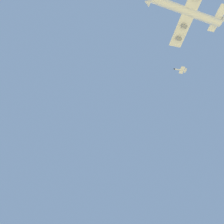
{
  "coord_description": "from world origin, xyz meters",
  "views": [
    {
      "loc": [
        63.04,
        71.47,
        2.18
      ],
      "look_at": [
        15.55,
        53.15,
        73.74
      ],
      "focal_mm": 25.91,
      "sensor_mm": 36.0,
      "label": 1
    }
  ],
  "objects": [
    {
      "name": "carrier_jet",
      "position": [
        29.21,
        130.51,
        169.36
      ],
      "size": [
        57.17,
        69.44,
        20.07
      ],
      "rotation": [
        -0.09,
        0.0,
        -1.02
      ],
      "color": "white"
    },
    {
      "name": "chase_jet_lead",
      "position": [
        -24.02,
        117.98,
        172.33
      ],
      "size": [
        10.06,
        14.65,
        4.0
      ],
      "rotation": [
        0.0,
        0.0,
        -1.07
      ],
      "color": "silver"
    }
  ]
}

